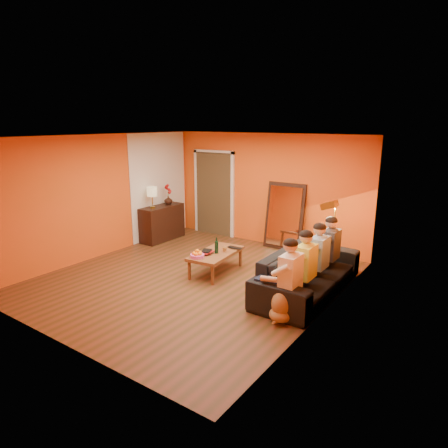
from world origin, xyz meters
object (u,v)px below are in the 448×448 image
Objects in this scene: dog at (283,300)px; wine_bottle at (217,245)px; sofa at (309,272)px; person_mid_right at (319,258)px; person_mid_left at (306,268)px; laptop at (234,248)px; mirror_frame at (285,216)px; person_far_left at (290,279)px; vase at (168,200)px; floor_lamp at (333,241)px; tumbler at (225,249)px; table_lamp at (152,198)px; person_far_right at (331,250)px; coffee_table at (216,262)px; sideboard at (162,223)px.

dog is 2.11m from wine_bottle.
sofa is 0.29m from person_mid_right.
person_mid_left is 1.90m from laptop.
dog is 0.53× the size of person_mid_right.
mirror_frame is 1.25× the size of person_far_left.
vase is at bearing 166.54° from person_mid_right.
floor_lamp reaches higher than tumbler.
person_far_right is at bearing 0.71° from table_lamp.
floor_lamp is 4.65× the size of wine_bottle.
person_mid_right reaches higher than laptop.
person_mid_left is 1.10m from person_far_right.
floor_lamp is at bearing 20.55° from laptop.
sofa is at bearing -0.34° from coffee_table.
person_far_left reaches higher than laptop.
dog is at bearing -90.96° from person_far_right.
wine_bottle is at bearing -24.32° from sideboard.
wine_bottle is at bearing -28.97° from vase.
sofa is at bearing -101.31° from person_far_right.
person_far_left is 3.94× the size of wine_bottle.
dog is at bearing -101.88° from person_far_left.
dog is at bearing -37.66° from laptop.
table_lamp is at bearing -90.00° from sideboard.
person_mid_left is at bearing 71.92° from dog.
mirror_frame is at bearing 81.45° from wine_bottle.
person_mid_right reaches higher than vase.
floor_lamp is at bearing 92.27° from person_mid_right.
sofa is 1.04m from person_far_left.
wine_bottle is (0.05, -0.05, 0.37)m from coffee_table.
sofa reaches higher than laptop.
tumbler is 0.30× the size of laptop.
person_far_left is (1.58, -2.98, -0.15)m from mirror_frame.
vase is at bearing 154.78° from tumbler.
floor_lamp is at bearing 74.40° from dog.
sideboard is 2.69m from laptop.
table_lamp reaches higher than person_far_left.
tumbler is at bearing -14.24° from table_lamp.
person_mid_left reaches higher than wine_bottle.
sofa is 0.53m from person_mid_left.
person_mid_right is at bearing 90.00° from person_far_left.
vase is (-2.59, 0.96, 0.52)m from laptop.
coffee_table is 2.02m from person_mid_right.
sideboard reaches higher than dog.
person_mid_right and person_far_right have the same top height.
mirror_frame is at bearing 130.11° from person_mid_right.
mirror_frame reaches higher than floor_lamp.
coffee_table is 3.94× the size of wine_bottle.
table_lamp is 4.43m from person_mid_right.
floor_lamp is 15.61× the size of tumbler.
person_far_right is at bearing 90.00° from person_mid_right.
wine_bottle is (-1.91, -0.32, -0.03)m from person_mid_right.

